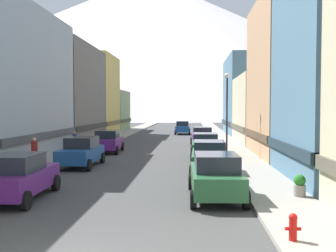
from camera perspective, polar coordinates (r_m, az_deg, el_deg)
name	(u,v)px	position (r m, az deg, el deg)	size (l,w,h in m)	color
sidewalk_left	(109,140)	(44.33, -8.44, -1.92)	(2.50, 100.00, 0.15)	gray
sidewalk_right	(223,140)	(43.52, 7.90, -2.00)	(2.50, 100.00, 0.15)	gray
storefront_left_1	(3,86)	(30.74, -22.52, 5.28)	(6.38, 13.57, 10.52)	#99A5B2
storefront_left_2	(64,95)	(43.26, -14.65, 4.25)	(6.37, 12.74, 10.06)	#66605B
storefront_left_3	(80,97)	(54.49, -12.48, 4.13)	(9.41, 9.36, 10.48)	#D8B259
storefront_left_4	(103,111)	(63.64, -9.27, 2.06)	(7.57, 9.20, 6.22)	#8C9966
storefront_right_2	(311,81)	(30.61, 19.72, 6.05)	(8.09, 10.34, 11.29)	tan
storefront_right_3	(287,111)	(41.81, 16.58, 2.08)	(10.02, 11.54, 6.75)	beige
storefront_right_4	(255,97)	(54.22, 12.26, 4.00)	(7.60, 13.72, 10.22)	slate
car_left_0	(18,177)	(16.49, -20.62, -6.77)	(2.17, 4.45, 1.78)	#591E72
car_left_1	(81,152)	(24.66, -12.29, -3.61)	(2.10, 4.42, 1.78)	#19478C
car_left_2	(108,141)	(32.10, -8.56, -2.15)	(2.22, 4.47, 1.78)	#591E72
car_right_0	(216,176)	(15.70, 6.85, -7.08)	(2.17, 4.45, 1.78)	#265933
car_right_1	(209,157)	(21.67, 5.90, -4.41)	(2.13, 4.43, 1.78)	#265933
car_right_2	(205,146)	(28.14, 5.33, -2.80)	(2.06, 4.40, 1.78)	#265933
car_right_3	(202,136)	(37.22, 4.88, -1.49)	(2.20, 4.46, 1.78)	#591E72
car_driving_0	(183,128)	(53.99, 2.10, -0.22)	(2.06, 4.40, 1.78)	#19478C
fire_hydrant_near	(293,226)	(10.95, 17.42, -13.46)	(0.40, 0.22, 0.70)	red
potted_plant_0	(16,160)	(24.04, -20.89, -4.56)	(0.66, 0.66, 0.90)	#4C4C51
potted_plant_1	(300,185)	(16.26, 18.28, -8.06)	(0.45, 0.45, 0.83)	gray
pedestrian_0	(34,153)	(24.45, -18.52, -3.68)	(0.36, 0.36, 1.68)	maroon
pedestrian_1	(75,142)	(31.90, -13.19, -2.25)	(0.36, 0.36, 1.59)	navy
streetlamp_right	(227,102)	(28.69, 8.42, 3.46)	(0.36, 0.36, 5.86)	black
mountain_backdrop	(149,46)	(273.05, -2.76, 11.39)	(349.22, 349.22, 90.83)	silver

